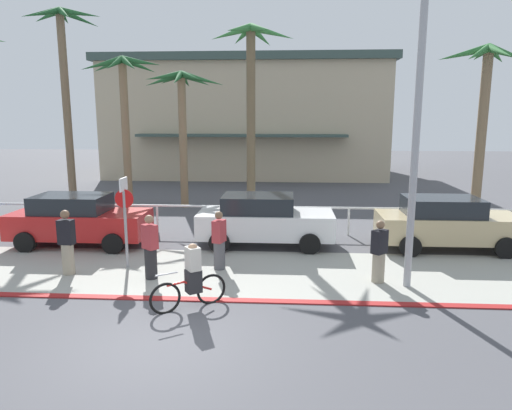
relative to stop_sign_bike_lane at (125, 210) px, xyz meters
name	(u,v)px	position (x,y,z in m)	size (l,w,h in m)	color
ground_plane	(226,224)	(2.06, 5.58, -1.68)	(80.00, 80.00, 0.00)	#4C4C51
sidewalk_strip	(199,271)	(2.06, -0.22, -1.67)	(44.00, 4.00, 0.02)	#9E9E93
curb_paint	(183,299)	(2.06, -2.22, -1.66)	(44.00, 0.24, 0.03)	maroon
building_backdrop	(249,117)	(1.60, 23.12, 2.40)	(19.41, 12.49, 8.11)	#BCAD8E
rail_fence	(220,211)	(2.06, 4.08, -0.84)	(27.81, 0.08, 1.04)	white
stop_sign_bike_lane	(125,210)	(0.00, 0.00, 0.00)	(0.52, 0.56, 2.56)	gray
streetlight_curb	(420,114)	(7.50, -1.25, 2.60)	(0.24, 2.54, 7.50)	#9EA0A5
palm_tree_2	(64,62)	(-5.74, 9.21, 4.95)	(3.53, 3.41, 9.00)	#756047
palm_tree_3	(124,94)	(-2.88, 8.80, 3.49)	(3.48, 3.18, 6.84)	#846B4C
palm_tree_4	(182,102)	(-0.29, 8.98, 3.15)	(3.62, 3.29, 6.20)	#846B4C
palm_tree_5	(251,80)	(3.01, 6.73, 3.93)	(3.32, 2.96, 7.76)	brown
palm_tree_6	(484,89)	(11.65, 5.76, 3.52)	(3.26, 3.36, 6.79)	#756047
car_red_1	(78,220)	(-2.35, 2.19, -0.81)	(4.40, 2.02, 1.69)	red
car_white_2	(264,220)	(3.73, 2.56, -0.81)	(4.40, 2.02, 1.69)	white
car_tan_3	(447,223)	(9.57, 2.47, -0.81)	(4.40, 2.02, 1.69)	tan
cyclist_red_0	(191,278)	(2.37, -2.64, -0.98)	(1.54, 1.07, 1.50)	black
pedestrian_0	(150,250)	(0.93, -0.87, -0.88)	(0.47, 0.45, 1.72)	#232326
pedestrian_1	(219,243)	(2.62, 0.01, -0.91)	(0.41, 0.46, 1.66)	#4C4C51
pedestrian_2	(379,254)	(6.83, -0.76, -0.93)	(0.47, 0.47, 1.64)	gray
pedestrian_3	(67,245)	(-1.38, -0.68, -0.85)	(0.42, 0.35, 1.78)	gray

